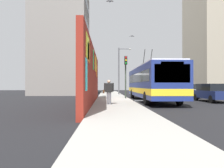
% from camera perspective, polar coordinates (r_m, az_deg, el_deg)
% --- Properties ---
extents(ground_plane, '(80.00, 80.00, 0.00)m').
position_cam_1_polar(ground_plane, '(18.95, 5.26, -4.74)').
color(ground_plane, black).
extents(sidewalk_slab, '(48.00, 3.20, 0.15)m').
position_cam_1_polar(sidewalk_slab, '(18.81, 0.41, -4.54)').
color(sidewalk_slab, '#9E9B93').
rests_on(sidewalk_slab, ground_plane).
extents(graffiti_wall, '(14.25, 0.32, 4.18)m').
position_cam_1_polar(graffiti_wall, '(14.91, -5.74, 2.15)').
color(graffiti_wall, maroon).
rests_on(graffiti_wall, ground_plane).
extents(building_far_left, '(8.61, 7.92, 16.37)m').
position_cam_1_polar(building_far_left, '(32.75, -14.18, 11.53)').
color(building_far_left, gray).
rests_on(building_far_left, ground_plane).
extents(building_far_right, '(10.00, 7.07, 19.08)m').
position_cam_1_polar(building_far_right, '(41.19, 26.74, 11.02)').
color(building_far_right, '#9E937F').
rests_on(building_far_right, ground_plane).
extents(city_bus, '(11.51, 2.68, 4.93)m').
position_cam_1_polar(city_bus, '(18.38, 11.16, 0.62)').
color(city_bus, navy).
rests_on(city_bus, ground_plane).
extents(parked_car_navy, '(4.15, 1.87, 1.58)m').
position_cam_1_polar(parked_car_navy, '(19.48, 26.82, -2.13)').
color(parked_car_navy, navy).
rests_on(parked_car_navy, ground_plane).
extents(parked_car_silver, '(4.30, 1.91, 1.58)m').
position_cam_1_polar(parked_car_silver, '(24.76, 20.32, -1.75)').
color(parked_car_silver, '#B7B7BC').
rests_on(parked_car_silver, ground_plane).
extents(parked_car_black, '(4.25, 1.89, 1.58)m').
position_cam_1_polar(parked_car_black, '(29.91, 16.35, -1.51)').
color(parked_car_black, black).
rests_on(parked_car_black, ground_plane).
extents(pedestrian_near_wall, '(0.22, 0.75, 1.66)m').
position_cam_1_polar(pedestrian_near_wall, '(13.52, -0.93, -1.74)').
color(pedestrian_near_wall, '#595960').
rests_on(pedestrian_near_wall, sidewalk_slab).
extents(traffic_light, '(0.49, 0.28, 4.20)m').
position_cam_1_polar(traffic_light, '(19.75, 3.94, 4.07)').
color(traffic_light, '#2D382D').
rests_on(traffic_light, sidewalk_slab).
extents(street_lamp, '(0.44, 1.84, 6.66)m').
position_cam_1_polar(street_lamp, '(28.53, 2.38, 4.74)').
color(street_lamp, '#4C4C51').
rests_on(street_lamp, sidewalk_slab).
extents(flying_pigeons, '(9.84, 3.45, 2.44)m').
position_cam_1_polar(flying_pigeons, '(19.73, 2.54, 20.60)').
color(flying_pigeons, slate).
extents(curbside_puddle, '(1.83, 1.83, 0.00)m').
position_cam_1_polar(curbside_puddle, '(18.93, 7.11, -4.74)').
color(curbside_puddle, black).
rests_on(curbside_puddle, ground_plane).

